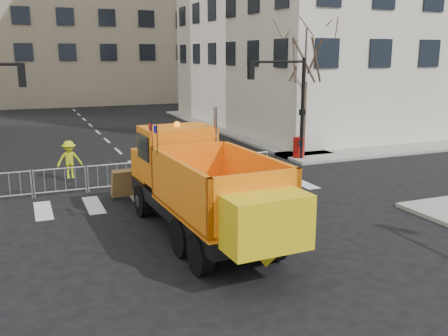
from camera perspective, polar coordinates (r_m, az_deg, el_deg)
name	(u,v)px	position (r m, az deg, el deg)	size (l,w,h in m)	color
ground	(219,244)	(15.10, -0.60, -8.71)	(120.00, 120.00, 0.00)	black
sidewalk_back	(149,178)	(22.83, -8.53, -1.18)	(64.00, 5.00, 0.15)	gray
traffic_light_right	(302,110)	(26.54, 8.94, 6.52)	(0.18, 0.18, 5.40)	black
crowd_barriers	(137,174)	(21.71, -9.91, -0.67)	(12.60, 0.60, 1.10)	#9EA0A5
street_tree	(305,89)	(27.66, 9.19, 8.94)	(3.00, 3.00, 7.50)	#382B21
plow_truck	(202,184)	(15.10, -2.50, -1.87)	(3.31, 10.06, 3.86)	black
cop_a	(165,175)	(19.79, -6.70, -0.84)	(0.65, 0.43, 1.79)	black
cop_b	(153,176)	(19.77, -8.17, -0.90)	(0.87, 0.68, 1.79)	black
cop_c	(189,175)	(19.59, -4.03, -0.81)	(1.10, 0.46, 1.87)	black
worker	(69,160)	(23.19, -17.24, 0.93)	(1.09, 0.63, 1.69)	#C1CE18
newspaper_box	(299,147)	(26.99, 8.53, 2.34)	(0.45, 0.40, 1.10)	#AA100D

